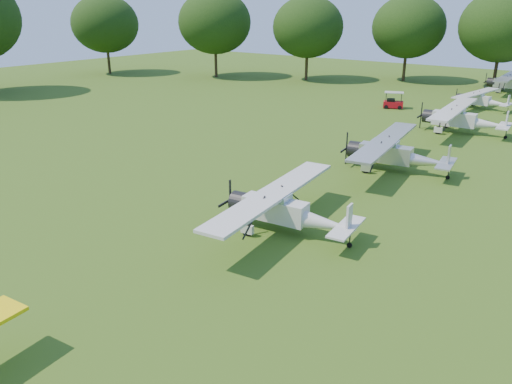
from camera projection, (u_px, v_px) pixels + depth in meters
ground at (251, 237)px, 24.49m from camera, size 160.00×160.00×0.00m
tree_belt at (324, 76)px, 19.77m from camera, size 137.36×130.27×14.52m
aircraft_3 at (284, 208)px, 24.59m from camera, size 7.04×11.19×2.20m
aircraft_4 at (394, 152)px, 33.78m from camera, size 7.43×11.78×2.31m
aircraft_5 at (461, 117)px, 43.90m from camera, size 7.65×12.19×2.40m
aircraft_6 at (481, 99)px, 54.28m from camera, size 6.10×9.67×1.90m
golf_cart at (393, 103)px, 54.85m from camera, size 2.38×1.92×1.78m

